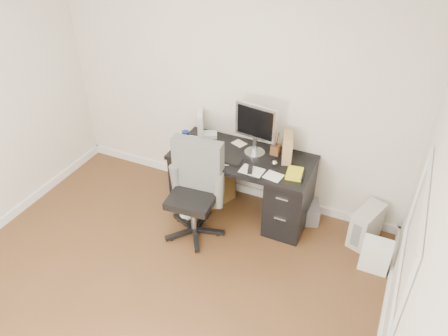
# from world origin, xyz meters

# --- Properties ---
(ground) EXTENTS (4.00, 4.00, 0.00)m
(ground) POSITION_xyz_m (0.00, 0.00, 0.00)
(ground) COLOR #4E3319
(ground) RESTS_ON ground
(room_shell) EXTENTS (4.02, 4.02, 2.71)m
(room_shell) POSITION_xyz_m (0.03, 0.03, 1.66)
(room_shell) COLOR beige
(room_shell) RESTS_ON ground
(desk) EXTENTS (1.50, 0.70, 0.75)m
(desk) POSITION_xyz_m (0.30, 1.65, 0.40)
(desk) COLOR black
(desk) RESTS_ON ground
(loose_papers) EXTENTS (1.10, 0.60, 0.00)m
(loose_papers) POSITION_xyz_m (0.10, 1.60, 0.75)
(loose_papers) COLOR silver
(loose_papers) RESTS_ON desk
(lcd_monitor) EXTENTS (0.49, 0.32, 0.58)m
(lcd_monitor) POSITION_xyz_m (0.40, 1.75, 1.04)
(lcd_monitor) COLOR silver
(lcd_monitor) RESTS_ON desk
(keyboard) EXTENTS (0.39, 0.16, 0.02)m
(keyboard) POSITION_xyz_m (0.15, 1.49, 0.76)
(keyboard) COLOR black
(keyboard) RESTS_ON desk
(computer_mouse) EXTENTS (0.08, 0.08, 0.06)m
(computer_mouse) POSITION_xyz_m (0.66, 1.62, 0.78)
(computer_mouse) COLOR silver
(computer_mouse) RESTS_ON desk
(travel_mug) EXTENTS (0.09, 0.09, 0.18)m
(travel_mug) POSITION_xyz_m (-0.34, 1.58, 0.84)
(travel_mug) COLOR navy
(travel_mug) RESTS_ON desk
(white_binder) EXTENTS (0.21, 0.28, 0.29)m
(white_binder) POSITION_xyz_m (-0.30, 1.86, 0.89)
(white_binder) COLOR silver
(white_binder) RESTS_ON desk
(magazine_file) EXTENTS (0.20, 0.28, 0.29)m
(magazine_file) POSITION_xyz_m (0.74, 1.78, 0.90)
(magazine_file) COLOR #926C46
(magazine_file) RESTS_ON desk
(pen_cup) EXTENTS (0.12, 0.12, 0.27)m
(pen_cup) POSITION_xyz_m (0.60, 1.83, 0.88)
(pen_cup) COLOR #583219
(pen_cup) RESTS_ON desk
(yellow_book) EXTENTS (0.19, 0.23, 0.04)m
(yellow_book) POSITION_xyz_m (0.90, 1.55, 0.77)
(yellow_book) COLOR yellow
(yellow_book) RESTS_ON desk
(paper_remote) EXTENTS (0.24, 0.20, 0.02)m
(paper_remote) POSITION_xyz_m (0.49, 1.44, 0.76)
(paper_remote) COLOR silver
(paper_remote) RESTS_ON desk
(office_chair) EXTENTS (0.65, 0.65, 1.06)m
(office_chair) POSITION_xyz_m (-0.02, 1.11, 0.53)
(office_chair) COLOR #565856
(office_chair) RESTS_ON ground
(pc_tower) EXTENTS (0.31, 0.45, 0.41)m
(pc_tower) POSITION_xyz_m (1.66, 1.74, 0.21)
(pc_tower) COLOR #B0AB9F
(pc_tower) RESTS_ON ground
(shopping_bag) EXTENTS (0.27, 0.20, 0.37)m
(shopping_bag) POSITION_xyz_m (1.81, 1.37, 0.19)
(shopping_bag) COLOR white
(shopping_bag) RESTS_ON ground
(wicker_basket) EXTENTS (0.57, 0.57, 0.43)m
(wicker_basket) POSITION_xyz_m (-0.13, 1.73, 0.22)
(wicker_basket) COLOR #493316
(wicker_basket) RESTS_ON ground
(desk_printer) EXTENTS (0.43, 0.39, 0.21)m
(desk_printer) POSITION_xyz_m (0.97, 1.81, 0.10)
(desk_printer) COLOR slate
(desk_printer) RESTS_ON ground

